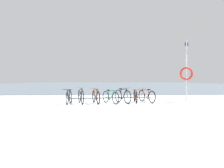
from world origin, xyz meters
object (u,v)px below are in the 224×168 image
(bicycle_1, at_px, (81,96))
(bicycle_3, at_px, (110,97))
(bicycle_4, at_px, (123,96))
(bicycle_2, at_px, (96,97))
(rescue_post, at_px, (186,72))
(bicycle_5, at_px, (135,96))
(bicycle_0, at_px, (69,97))
(bicycle_6, at_px, (147,96))

(bicycle_1, relative_size, bicycle_3, 1.14)
(bicycle_4, bearing_deg, bicycle_3, -169.33)
(bicycle_2, bearing_deg, bicycle_1, -177.88)
(bicycle_4, relative_size, rescue_post, 0.43)
(bicycle_3, bearing_deg, rescue_post, 11.73)
(rescue_post, bearing_deg, bicycle_3, -168.27)
(bicycle_2, bearing_deg, bicycle_5, 10.64)
(bicycle_0, height_order, bicycle_2, bicycle_2)
(bicycle_3, xyz_separation_m, bicycle_6, (2.03, 0.53, 0.01))
(bicycle_5, bearing_deg, bicycle_3, -164.60)
(rescue_post, bearing_deg, bicycle_1, -170.78)
(bicycle_0, height_order, rescue_post, rescue_post)
(bicycle_4, bearing_deg, bicycle_6, 16.40)
(bicycle_5, xyz_separation_m, rescue_post, (3.04, 0.54, 1.35))
(bicycle_0, bearing_deg, bicycle_3, 6.02)
(bicycle_2, bearing_deg, bicycle_3, 1.74)
(bicycle_0, distance_m, bicycle_4, 2.84)
(bicycle_2, height_order, bicycle_6, bicycle_2)
(bicycle_2, xyz_separation_m, bicycle_4, (1.43, 0.15, 0.02))
(bicycle_0, xyz_separation_m, rescue_post, (6.58, 1.15, 1.33))
(bicycle_6, distance_m, rescue_post, 2.76)
(bicycle_6, bearing_deg, bicycle_5, -167.22)
(bicycle_0, relative_size, bicycle_1, 0.99)
(bicycle_0, height_order, bicycle_6, bicycle_6)
(bicycle_3, height_order, bicycle_5, bicycle_3)
(bicycle_6, bearing_deg, bicycle_1, -170.81)
(bicycle_1, xyz_separation_m, rescue_post, (5.98, 0.97, 1.30))
(bicycle_3, distance_m, bicycle_6, 2.10)
(bicycle_0, distance_m, bicycle_6, 4.26)
(bicycle_5, relative_size, bicycle_6, 1.06)
(bicycle_2, relative_size, bicycle_3, 1.18)
(bicycle_1, relative_size, bicycle_5, 0.96)
(bicycle_3, bearing_deg, bicycle_5, 15.40)
(bicycle_3, xyz_separation_m, bicycle_4, (0.66, 0.12, 0.03))
(bicycle_2, xyz_separation_m, bicycle_3, (0.77, 0.02, -0.02))
(bicycle_3, distance_m, rescue_post, 4.71)
(bicycle_1, xyz_separation_m, bicycle_4, (2.22, 0.18, -0.01))
(bicycle_2, height_order, rescue_post, rescue_post)
(bicycle_5, relative_size, rescue_post, 0.48)
(bicycle_2, distance_m, rescue_post, 5.44)
(bicycle_4, bearing_deg, bicycle_5, 19.53)
(bicycle_0, distance_m, rescue_post, 6.81)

